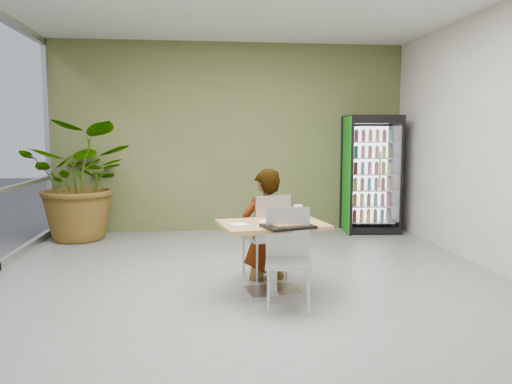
{
  "coord_description": "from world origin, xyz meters",
  "views": [
    {
      "loc": [
        -0.54,
        -5.06,
        1.64
      ],
      "look_at": [
        0.1,
        0.53,
        1.0
      ],
      "focal_mm": 35.0,
      "sensor_mm": 36.0,
      "label": 1
    }
  ],
  "objects_px": {
    "dining_table": "(272,243)",
    "cafeteria_tray": "(288,226)",
    "seated_woman": "(265,237)",
    "beverage_fridge": "(372,174)",
    "soda_cup": "(298,214)",
    "chair_near": "(288,250)",
    "chair_far": "(269,230)",
    "potted_plant": "(83,181)"
  },
  "relations": [
    {
      "from": "dining_table",
      "to": "seated_woman",
      "type": "bearing_deg",
      "value": 89.73
    },
    {
      "from": "chair_far",
      "to": "seated_woman",
      "type": "relative_size",
      "value": 0.63
    },
    {
      "from": "potted_plant",
      "to": "soda_cup",
      "type": "bearing_deg",
      "value": -46.62
    },
    {
      "from": "beverage_fridge",
      "to": "chair_near",
      "type": "bearing_deg",
      "value": -113.9
    },
    {
      "from": "chair_near",
      "to": "seated_woman",
      "type": "distance_m",
      "value": 0.99
    },
    {
      "from": "soda_cup",
      "to": "cafeteria_tray",
      "type": "relative_size",
      "value": 0.36
    },
    {
      "from": "cafeteria_tray",
      "to": "dining_table",
      "type": "bearing_deg",
      "value": 110.2
    },
    {
      "from": "soda_cup",
      "to": "cafeteria_tray",
      "type": "xyz_separation_m",
      "value": [
        -0.17,
        -0.34,
        -0.07
      ]
    },
    {
      "from": "dining_table",
      "to": "potted_plant",
      "type": "distance_m",
      "value": 4.0
    },
    {
      "from": "seated_woman",
      "to": "potted_plant",
      "type": "relative_size",
      "value": 0.84
    },
    {
      "from": "cafeteria_tray",
      "to": "chair_near",
      "type": "bearing_deg",
      "value": -100.36
    },
    {
      "from": "chair_near",
      "to": "seated_woman",
      "type": "relative_size",
      "value": 0.61
    },
    {
      "from": "seated_woman",
      "to": "beverage_fridge",
      "type": "relative_size",
      "value": 0.8
    },
    {
      "from": "soda_cup",
      "to": "potted_plant",
      "type": "xyz_separation_m",
      "value": [
        -2.84,
        3.0,
        0.1
      ]
    },
    {
      "from": "chair_near",
      "to": "potted_plant",
      "type": "height_order",
      "value": "potted_plant"
    },
    {
      "from": "dining_table",
      "to": "cafeteria_tray",
      "type": "relative_size",
      "value": 2.48
    },
    {
      "from": "soda_cup",
      "to": "potted_plant",
      "type": "relative_size",
      "value": 0.09
    },
    {
      "from": "dining_table",
      "to": "beverage_fridge",
      "type": "xyz_separation_m",
      "value": [
        2.17,
        3.16,
        0.45
      ]
    },
    {
      "from": "dining_table",
      "to": "cafeteria_tray",
      "type": "xyz_separation_m",
      "value": [
        0.11,
        -0.3,
        0.23
      ]
    },
    {
      "from": "chair_far",
      "to": "potted_plant",
      "type": "relative_size",
      "value": 0.53
    },
    {
      "from": "chair_near",
      "to": "soda_cup",
      "type": "distance_m",
      "value": 0.57
    },
    {
      "from": "chair_near",
      "to": "beverage_fridge",
      "type": "height_order",
      "value": "beverage_fridge"
    },
    {
      "from": "chair_far",
      "to": "seated_woman",
      "type": "height_order",
      "value": "seated_woman"
    },
    {
      "from": "chair_far",
      "to": "dining_table",
      "type": "bearing_deg",
      "value": 67.35
    },
    {
      "from": "dining_table",
      "to": "potted_plant",
      "type": "relative_size",
      "value": 0.62
    },
    {
      "from": "chair_near",
      "to": "cafeteria_tray",
      "type": "height_order",
      "value": "chair_near"
    },
    {
      "from": "dining_table",
      "to": "cafeteria_tray",
      "type": "bearing_deg",
      "value": -69.8
    },
    {
      "from": "soda_cup",
      "to": "dining_table",
      "type": "bearing_deg",
      "value": -171.51
    },
    {
      "from": "cafeteria_tray",
      "to": "potted_plant",
      "type": "xyz_separation_m",
      "value": [
        -2.67,
        3.35,
        0.17
      ]
    },
    {
      "from": "beverage_fridge",
      "to": "soda_cup",
      "type": "bearing_deg",
      "value": -114.98
    },
    {
      "from": "seated_woman",
      "to": "cafeteria_tray",
      "type": "distance_m",
      "value": 0.91
    },
    {
      "from": "chair_far",
      "to": "cafeteria_tray",
      "type": "height_order",
      "value": "chair_far"
    },
    {
      "from": "dining_table",
      "to": "potted_plant",
      "type": "bearing_deg",
      "value": 130.05
    },
    {
      "from": "soda_cup",
      "to": "seated_woman",
      "type": "bearing_deg",
      "value": 118.22
    },
    {
      "from": "cafeteria_tray",
      "to": "chair_far",
      "type": "bearing_deg",
      "value": 95.29
    },
    {
      "from": "dining_table",
      "to": "beverage_fridge",
      "type": "distance_m",
      "value": 3.86
    },
    {
      "from": "dining_table",
      "to": "soda_cup",
      "type": "xyz_separation_m",
      "value": [
        0.28,
        0.04,
        0.29
      ]
    },
    {
      "from": "chair_far",
      "to": "cafeteria_tray",
      "type": "bearing_deg",
      "value": 76.65
    },
    {
      "from": "cafeteria_tray",
      "to": "beverage_fridge",
      "type": "height_order",
      "value": "beverage_fridge"
    },
    {
      "from": "beverage_fridge",
      "to": "potted_plant",
      "type": "xyz_separation_m",
      "value": [
        -4.73,
        -0.12,
        -0.05
      ]
    },
    {
      "from": "dining_table",
      "to": "chair_far",
      "type": "xyz_separation_m",
      "value": [
        0.04,
        0.51,
        0.04
      ]
    },
    {
      "from": "soda_cup",
      "to": "potted_plant",
      "type": "height_order",
      "value": "potted_plant"
    }
  ]
}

